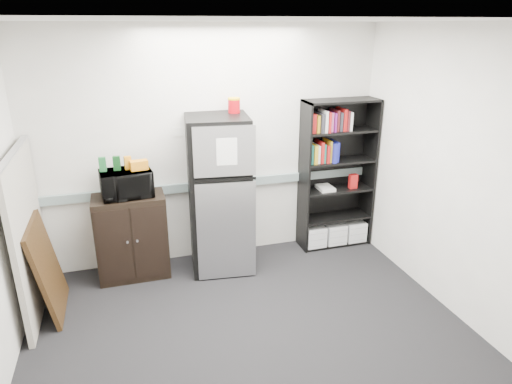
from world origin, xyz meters
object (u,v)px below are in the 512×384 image
Objects in this scene: bookshelf at (337,176)px; cabinet at (132,236)px; cubicle_partition at (28,234)px; refrigerator at (219,195)px; microwave at (126,183)px.

bookshelf reaches higher than cabinet.
cabinet is at bearing -178.52° from bookshelf.
cubicle_partition is at bearing -155.75° from cabinet.
refrigerator is at bearing -4.66° from cabinet.
cubicle_partition is 1.06m from microwave.
refrigerator reaches higher than cabinet.
cubicle_partition is (-3.43, -0.49, -0.10)m from bookshelf.
cabinet is (-2.49, -0.06, -0.44)m from bookshelf.
microwave is at bearing -90.00° from cabinet.
cubicle_partition is 1.95m from refrigerator.
microwave is at bearing 23.43° from cubicle_partition.
cabinet is at bearing 83.14° from microwave.
refrigerator is (-1.51, -0.14, -0.03)m from bookshelf.
refrigerator is (0.98, -0.08, 0.41)m from cabinet.
bookshelf reaches higher than cubicle_partition.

